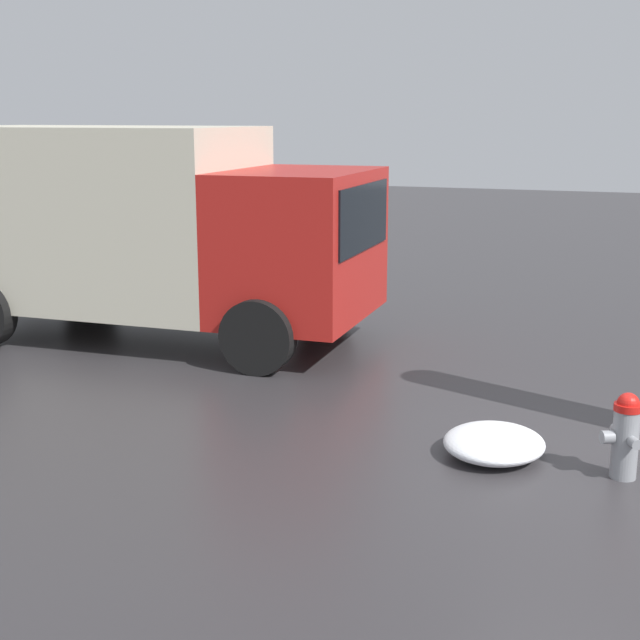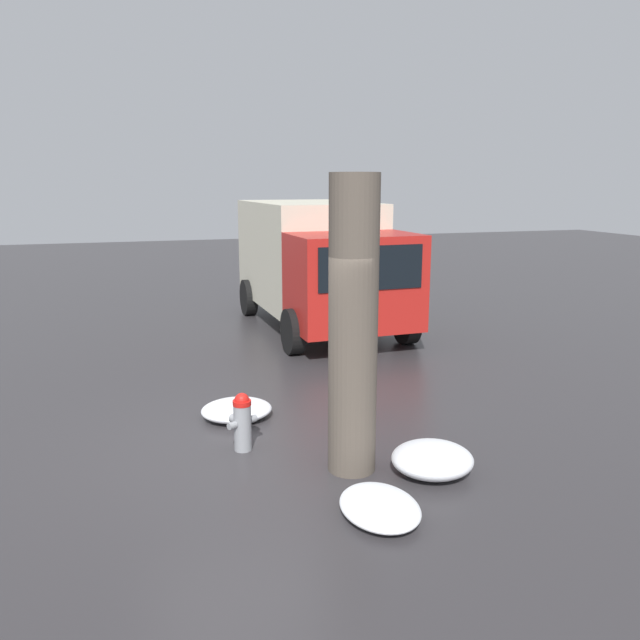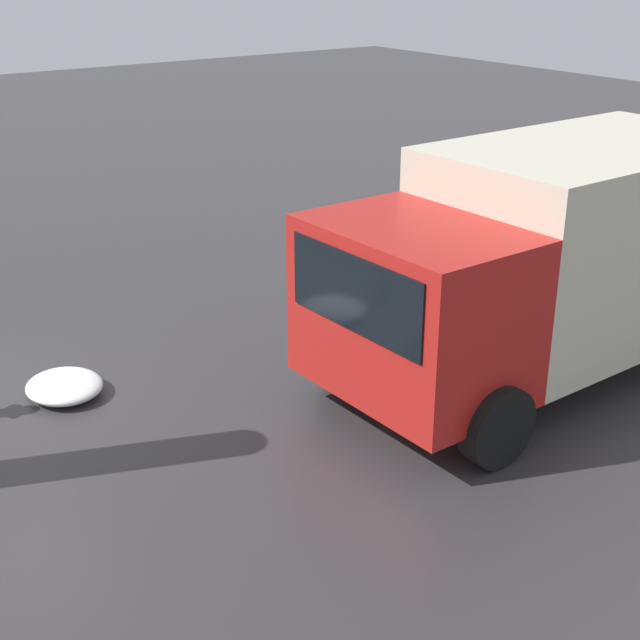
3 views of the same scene
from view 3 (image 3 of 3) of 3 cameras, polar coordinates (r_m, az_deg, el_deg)
The scene contains 2 objects.
delivery_truck at distance 11.28m, azimuth 14.50°, elevation 4.07°, with size 5.97×2.87×2.84m.
snow_pile_by_hydrant at distance 11.25m, azimuth -16.05°, elevation -4.09°, with size 0.90×1.01×0.24m.
Camera 3 is at (-1.94, -9.76, 5.04)m, focal length 50.00 mm.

